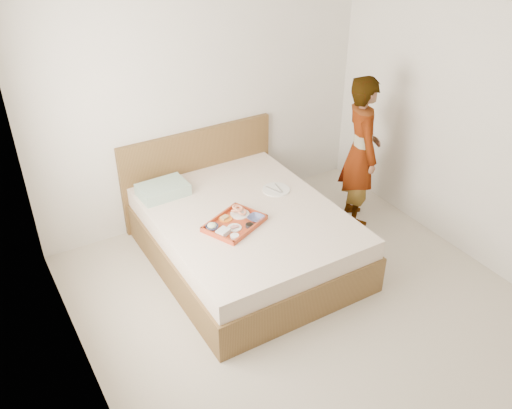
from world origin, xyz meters
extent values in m
cube|color=beige|center=(0.00, 0.00, 0.00)|extent=(3.50, 4.00, 0.01)
cube|color=silver|center=(0.00, 2.00, 1.30)|extent=(3.50, 0.01, 2.60)
cube|color=silver|center=(-1.75, 0.00, 1.30)|extent=(0.01, 4.00, 2.60)
cube|color=silver|center=(1.75, 0.00, 1.30)|extent=(0.01, 4.00, 2.60)
cube|color=brown|center=(-0.11, 1.00, 0.27)|extent=(1.65, 2.00, 0.53)
cube|color=brown|center=(-0.11, 1.97, 0.47)|extent=(1.65, 0.06, 0.95)
cube|color=#A4B6A3|center=(-0.62, 1.66, 0.58)|extent=(0.46, 0.32, 0.11)
cube|color=#AE341C|center=(-0.30, 0.87, 0.55)|extent=(0.60, 0.53, 0.05)
cylinder|color=white|center=(-0.18, 0.98, 0.55)|extent=(0.23, 0.23, 0.01)
imported|color=navy|center=(-0.11, 0.83, 0.56)|extent=(0.19, 0.19, 0.03)
cylinder|color=black|center=(-0.21, 0.76, 0.56)|extent=(0.10, 0.10, 0.03)
cylinder|color=white|center=(-0.33, 0.81, 0.55)|extent=(0.16, 0.16, 0.01)
cylinder|color=orange|center=(-0.33, 0.98, 0.55)|extent=(0.16, 0.16, 0.01)
imported|color=navy|center=(-0.50, 0.90, 0.56)|extent=(0.14, 0.14, 0.03)
cube|color=silver|center=(-0.45, 0.78, 0.57)|extent=(0.13, 0.12, 0.05)
cylinder|color=white|center=(-0.39, 0.69, 0.56)|extent=(0.10, 0.10, 0.03)
cylinder|color=white|center=(0.33, 1.19, 0.54)|extent=(0.27, 0.27, 0.01)
imported|color=silver|center=(1.22, 1.04, 0.77)|extent=(0.56, 0.66, 1.55)
camera|label=1|loc=(-2.13, -2.57, 3.18)|focal=38.28mm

